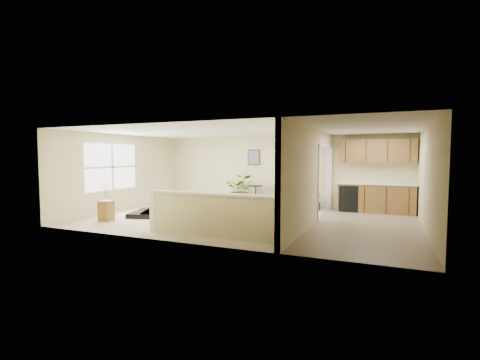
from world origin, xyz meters
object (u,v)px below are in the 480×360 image
at_px(piano_bench, 206,209).
at_px(accent_table, 256,193).
at_px(piano, 156,198).
at_px(palm_plant, 241,190).
at_px(lamp_stand, 106,204).
at_px(loveseat, 288,198).
at_px(small_plant, 315,203).

relative_size(piano_bench, accent_table, 1.12).
bearing_deg(piano, palm_plant, 46.91).
relative_size(piano_bench, palm_plant, 0.70).
distance_m(piano, lamp_stand, 1.48).
height_order(loveseat, lamp_stand, lamp_stand).
height_order(piano_bench, small_plant, small_plant).
bearing_deg(accent_table, piano_bench, -96.85).
height_order(accent_table, palm_plant, palm_plant).
bearing_deg(accent_table, piano, -123.43).
relative_size(piano, piano_bench, 2.19).
height_order(palm_plant, lamp_stand, palm_plant).
relative_size(piano_bench, loveseat, 0.42).
distance_m(accent_table, small_plant, 2.23).
distance_m(piano_bench, lamp_stand, 2.77).
bearing_deg(loveseat, piano, -156.66).
bearing_deg(small_plant, loveseat, 169.70).
xyz_separation_m(piano, loveseat, (3.30, 2.99, -0.16)).
bearing_deg(lamp_stand, loveseat, 46.65).
bearing_deg(loveseat, lamp_stand, -152.13).
xyz_separation_m(piano, small_plant, (4.25, 2.81, -0.27)).
bearing_deg(lamp_stand, palm_plant, 62.39).
bearing_deg(small_plant, piano, -146.47).
height_order(piano, piano_bench, piano).
distance_m(piano, palm_plant, 3.36).
xyz_separation_m(loveseat, lamp_stand, (-4.04, -4.28, 0.10)).
bearing_deg(loveseat, accent_table, 156.04).
xyz_separation_m(palm_plant, lamp_stand, (-2.24, -4.29, -0.09)).
relative_size(small_plant, lamp_stand, 0.56).
bearing_deg(piano, small_plant, 17.15).
height_order(loveseat, small_plant, loveseat).
distance_m(piano_bench, accent_table, 3.08).
distance_m(piano_bench, palm_plant, 2.97).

